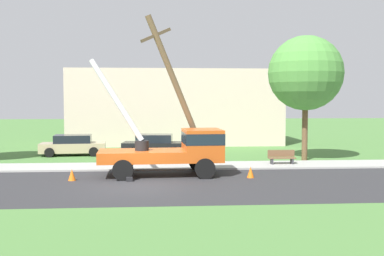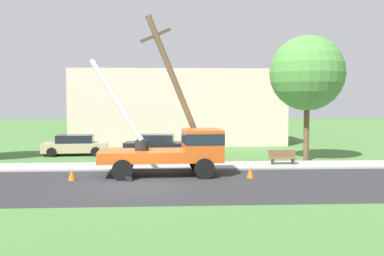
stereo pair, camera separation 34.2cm
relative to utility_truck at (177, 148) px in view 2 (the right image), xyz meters
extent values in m
plane|color=#477538|center=(-1.90, 9.34, -1.41)|extent=(120.00, 120.00, 0.00)
cube|color=#2B2B2D|center=(-1.90, -2.66, -1.40)|extent=(80.00, 8.40, 0.01)
cube|color=#9E9E99|center=(-1.90, 2.97, -1.36)|extent=(80.00, 2.85, 0.10)
cube|color=#C65119|center=(-1.80, -0.11, -0.38)|extent=(4.42, 2.62, 0.55)
cube|color=#C65119|center=(1.30, 0.05, 0.14)|extent=(2.02, 2.50, 1.60)
cube|color=#19232D|center=(1.30, 0.05, 0.49)|extent=(2.05, 2.52, 0.56)
cylinder|color=black|center=(-1.78, -0.11, 0.14)|extent=(0.70, 0.70, 0.50)
cylinder|color=silver|center=(-3.09, 0.47, 2.44)|extent=(2.94, 1.51, 4.26)
cube|color=black|center=(-2.32, -1.59, -1.31)|extent=(0.32, 0.32, 0.20)
cube|color=black|center=(-2.48, 1.31, -1.31)|extent=(0.32, 0.32, 0.20)
cylinder|color=black|center=(1.32, -1.15, -0.91)|extent=(1.00, 0.30, 1.00)
cylinder|color=black|center=(1.19, 1.25, -0.91)|extent=(1.00, 0.30, 1.00)
cylinder|color=black|center=(-2.65, -1.36, -0.91)|extent=(1.00, 0.30, 1.00)
cylinder|color=black|center=(-2.77, 1.04, -0.91)|extent=(1.00, 0.30, 1.00)
cylinder|color=brown|center=(0.23, 1.52, 2.69)|extent=(3.79, 1.97, 8.32)
cube|color=brown|center=(-1.06, 0.93, 5.80)|extent=(1.62, 0.86, 0.89)
cone|color=orange|center=(3.59, -1.02, -1.13)|extent=(0.36, 0.36, 0.56)
cone|color=orange|center=(-5.07, -1.19, -1.13)|extent=(0.36, 0.36, 0.56)
cube|color=tan|center=(-6.85, 8.92, -0.86)|extent=(4.53, 2.14, 0.65)
cube|color=black|center=(-6.85, 8.92, -0.26)|extent=(2.59, 1.85, 0.55)
cylinder|color=black|center=(-5.33, 8.14, -1.09)|extent=(0.64, 0.22, 0.64)
cylinder|color=black|center=(-5.48, 9.93, -1.09)|extent=(0.64, 0.22, 0.64)
cylinder|color=black|center=(-8.23, 7.91, -1.09)|extent=(0.64, 0.22, 0.64)
cylinder|color=black|center=(-8.37, 9.70, -1.09)|extent=(0.64, 0.22, 0.64)
cube|color=black|center=(-1.23, 8.96, -0.86)|extent=(4.54, 2.19, 0.65)
cube|color=black|center=(-1.23, 8.96, -0.26)|extent=(2.60, 1.87, 0.55)
cylinder|color=black|center=(0.13, 7.93, -1.09)|extent=(0.64, 0.22, 0.64)
cylinder|color=black|center=(0.30, 9.72, -1.09)|extent=(0.64, 0.22, 0.64)
cylinder|color=black|center=(-2.76, 8.19, -1.09)|extent=(0.64, 0.22, 0.64)
cylinder|color=black|center=(-2.59, 9.99, -1.09)|extent=(0.64, 0.22, 0.64)
cube|color=brown|center=(6.26, 2.97, -0.96)|extent=(1.60, 0.44, 0.06)
cube|color=brown|center=(6.26, 3.17, -0.71)|extent=(1.60, 0.06, 0.40)
cube|color=#333338|center=(5.66, 2.97, -1.18)|extent=(0.10, 0.40, 0.45)
cube|color=#333338|center=(6.86, 2.97, -1.18)|extent=(0.10, 0.40, 0.45)
cylinder|color=brown|center=(8.34, 5.24, 1.17)|extent=(0.36, 0.36, 5.16)
sphere|color=#4C8C3D|center=(8.34, 5.24, 4.12)|extent=(4.72, 4.72, 4.72)
cube|color=beige|center=(0.55, 16.95, 1.79)|extent=(18.00, 6.00, 6.40)
camera|label=1|loc=(-0.95, -23.27, 2.46)|focal=43.01mm
camera|label=2|loc=(-0.61, -23.29, 2.46)|focal=43.01mm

